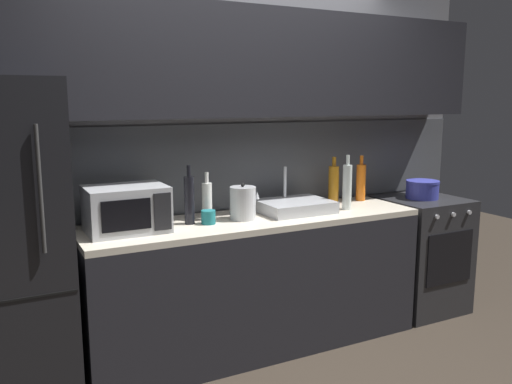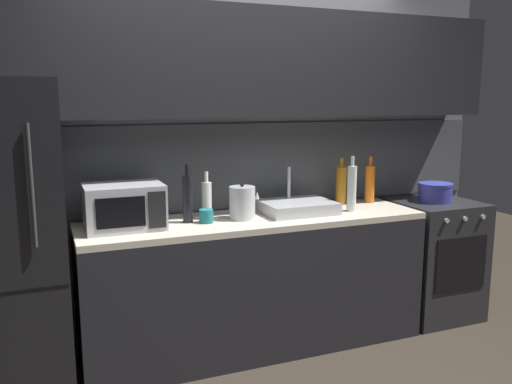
{
  "view_description": "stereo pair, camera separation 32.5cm",
  "coord_description": "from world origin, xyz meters",
  "px_view_note": "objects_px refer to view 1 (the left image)",
  "views": [
    {
      "loc": [
        -1.57,
        -2.14,
        1.67
      ],
      "look_at": [
        0.0,
        0.9,
        1.07
      ],
      "focal_mm": 37.39,
      "sensor_mm": 36.0,
      "label": 1
    },
    {
      "loc": [
        -1.28,
        -2.27,
        1.67
      ],
      "look_at": [
        0.0,
        0.9,
        1.07
      ],
      "focal_mm": 37.39,
      "sensor_mm": 36.0,
      "label": 2
    }
  ],
  "objects_px": {
    "refrigerator": "(0,249)",
    "wine_bottle_orange": "(361,182)",
    "wine_bottle_dark": "(189,199)",
    "wine_bottle_white": "(207,200)",
    "kettle": "(243,203)",
    "oven_range": "(420,254)",
    "wine_bottle_clear": "(347,186)",
    "microwave": "(126,209)",
    "mug_teal": "(208,217)",
    "cooking_pot": "(422,189)",
    "wine_bottle_amber": "(334,184)"
  },
  "relations": [
    {
      "from": "refrigerator",
      "to": "kettle",
      "type": "distance_m",
      "value": 1.43
    },
    {
      "from": "wine_bottle_clear",
      "to": "wine_bottle_white",
      "type": "bearing_deg",
      "value": 171.62
    },
    {
      "from": "microwave",
      "to": "mug_teal",
      "type": "height_order",
      "value": "microwave"
    },
    {
      "from": "kettle",
      "to": "wine_bottle_clear",
      "type": "distance_m",
      "value": 0.79
    },
    {
      "from": "microwave",
      "to": "kettle",
      "type": "distance_m",
      "value": 0.75
    },
    {
      "from": "microwave",
      "to": "wine_bottle_white",
      "type": "distance_m",
      "value": 0.54
    },
    {
      "from": "oven_range",
      "to": "wine_bottle_clear",
      "type": "relative_size",
      "value": 2.34
    },
    {
      "from": "microwave",
      "to": "wine_bottle_dark",
      "type": "distance_m",
      "value": 0.39
    },
    {
      "from": "wine_bottle_white",
      "to": "mug_teal",
      "type": "height_order",
      "value": "wine_bottle_white"
    },
    {
      "from": "oven_range",
      "to": "wine_bottle_orange",
      "type": "distance_m",
      "value": 0.79
    },
    {
      "from": "kettle",
      "to": "wine_bottle_amber",
      "type": "relative_size",
      "value": 0.69
    },
    {
      "from": "wine_bottle_dark",
      "to": "wine_bottle_white",
      "type": "bearing_deg",
      "value": 22.11
    },
    {
      "from": "wine_bottle_dark",
      "to": "wine_bottle_white",
      "type": "distance_m",
      "value": 0.15
    },
    {
      "from": "oven_range",
      "to": "microwave",
      "type": "bearing_deg",
      "value": 179.51
    },
    {
      "from": "wine_bottle_clear",
      "to": "mug_teal",
      "type": "bearing_deg",
      "value": 178.03
    },
    {
      "from": "wine_bottle_clear",
      "to": "cooking_pot",
      "type": "height_order",
      "value": "wine_bottle_clear"
    },
    {
      "from": "microwave",
      "to": "wine_bottle_clear",
      "type": "bearing_deg",
      "value": -2.99
    },
    {
      "from": "wine_bottle_dark",
      "to": "wine_bottle_white",
      "type": "relative_size",
      "value": 1.19
    },
    {
      "from": "wine_bottle_white",
      "to": "mug_teal",
      "type": "distance_m",
      "value": 0.14
    },
    {
      "from": "wine_bottle_dark",
      "to": "microwave",
      "type": "bearing_deg",
      "value": -178.57
    },
    {
      "from": "refrigerator",
      "to": "cooking_pot",
      "type": "relative_size",
      "value": 7.01
    },
    {
      "from": "cooking_pot",
      "to": "wine_bottle_dark",
      "type": "bearing_deg",
      "value": 179.16
    },
    {
      "from": "wine_bottle_dark",
      "to": "mug_teal",
      "type": "height_order",
      "value": "wine_bottle_dark"
    },
    {
      "from": "refrigerator",
      "to": "oven_range",
      "type": "distance_m",
      "value": 3.03
    },
    {
      "from": "wine_bottle_dark",
      "to": "oven_range",
      "type": "bearing_deg",
      "value": -0.88
    },
    {
      "from": "refrigerator",
      "to": "wine_bottle_orange",
      "type": "distance_m",
      "value": 2.52
    },
    {
      "from": "wine_bottle_amber",
      "to": "wine_bottle_clear",
      "type": "bearing_deg",
      "value": -104.7
    },
    {
      "from": "kettle",
      "to": "wine_bottle_orange",
      "type": "height_order",
      "value": "wine_bottle_orange"
    },
    {
      "from": "microwave",
      "to": "wine_bottle_amber",
      "type": "xyz_separation_m",
      "value": [
        1.6,
        0.17,
        0.01
      ]
    },
    {
      "from": "oven_range",
      "to": "wine_bottle_clear",
      "type": "bearing_deg",
      "value": -175.62
    },
    {
      "from": "oven_range",
      "to": "wine_bottle_clear",
      "type": "height_order",
      "value": "wine_bottle_clear"
    },
    {
      "from": "microwave",
      "to": "wine_bottle_dark",
      "type": "xyz_separation_m",
      "value": [
        0.39,
        0.01,
        0.02
      ]
    },
    {
      "from": "wine_bottle_amber",
      "to": "wine_bottle_orange",
      "type": "distance_m",
      "value": 0.23
    },
    {
      "from": "wine_bottle_white",
      "to": "wine_bottle_amber",
      "type": "bearing_deg",
      "value": 5.69
    },
    {
      "from": "refrigerator",
      "to": "microwave",
      "type": "relative_size",
      "value": 3.86
    },
    {
      "from": "wine_bottle_clear",
      "to": "microwave",
      "type": "bearing_deg",
      "value": 177.01
    },
    {
      "from": "refrigerator",
      "to": "wine_bottle_orange",
      "type": "xyz_separation_m",
      "value": [
        2.51,
        0.16,
        0.16
      ]
    },
    {
      "from": "wine_bottle_amber",
      "to": "refrigerator",
      "type": "bearing_deg",
      "value": -175.2
    },
    {
      "from": "kettle",
      "to": "cooking_pot",
      "type": "relative_size",
      "value": 0.93
    },
    {
      "from": "wine_bottle_amber",
      "to": "wine_bottle_clear",
      "type": "height_order",
      "value": "wine_bottle_clear"
    },
    {
      "from": "kettle",
      "to": "wine_bottle_orange",
      "type": "distance_m",
      "value": 1.1
    },
    {
      "from": "oven_range",
      "to": "wine_bottle_white",
      "type": "height_order",
      "value": "wine_bottle_white"
    },
    {
      "from": "wine_bottle_amber",
      "to": "wine_bottle_orange",
      "type": "relative_size",
      "value": 0.99
    },
    {
      "from": "kettle",
      "to": "cooking_pot",
      "type": "bearing_deg",
      "value": 0.25
    },
    {
      "from": "refrigerator",
      "to": "kettle",
      "type": "height_order",
      "value": "refrigerator"
    },
    {
      "from": "refrigerator",
      "to": "microwave",
      "type": "distance_m",
      "value": 0.7
    },
    {
      "from": "wine_bottle_amber",
      "to": "wine_bottle_clear",
      "type": "distance_m",
      "value": 0.26
    },
    {
      "from": "cooking_pot",
      "to": "wine_bottle_orange",
      "type": "bearing_deg",
      "value": 161.83
    },
    {
      "from": "wine_bottle_clear",
      "to": "wine_bottle_orange",
      "type": "height_order",
      "value": "wine_bottle_clear"
    },
    {
      "from": "wine_bottle_orange",
      "to": "cooking_pot",
      "type": "bearing_deg",
      "value": -18.17
    }
  ]
}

